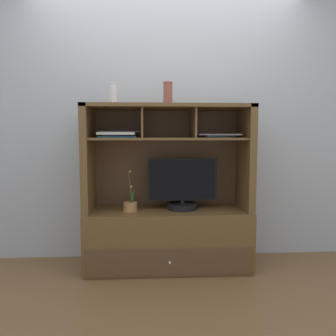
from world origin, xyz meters
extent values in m
cube|color=brown|center=(0.00, 0.00, -0.01)|extent=(6.00, 6.00, 0.02)
cube|color=#ABB4BD|center=(0.00, 0.28, 1.40)|extent=(6.00, 0.02, 2.80)
cube|color=brown|center=(0.00, 0.00, 0.26)|extent=(1.44, 0.51, 0.52)
cube|color=brown|center=(0.00, -0.26, 0.14)|extent=(1.38, 0.01, 0.23)
sphere|color=silver|center=(0.00, -0.27, 0.14)|extent=(0.02, 0.02, 0.02)
cube|color=brown|center=(-0.69, 0.00, 0.98)|extent=(0.06, 0.46, 0.91)
cube|color=brown|center=(0.69, 0.00, 0.98)|extent=(0.06, 0.46, 0.91)
cube|color=brown|center=(0.00, 0.22, 0.96)|extent=(1.38, 0.02, 0.88)
cube|color=brown|center=(0.00, 0.00, 1.42)|extent=(1.44, 0.46, 0.03)
cube|color=brown|center=(0.00, 0.00, 1.15)|extent=(1.32, 0.41, 0.02)
cube|color=brown|center=(-0.22, 0.00, 1.28)|extent=(0.02, 0.39, 0.25)
cube|color=brown|center=(0.22, 0.00, 1.28)|extent=(0.02, 0.39, 0.25)
cylinder|color=black|center=(0.13, 0.01, 0.54)|extent=(0.27, 0.27, 0.05)
cylinder|color=black|center=(0.13, 0.01, 0.58)|extent=(0.04, 0.04, 0.03)
cube|color=black|center=(0.13, 0.01, 0.79)|extent=(0.61, 0.03, 0.38)
cube|color=black|center=(0.13, -0.01, 0.79)|extent=(0.58, 0.00, 0.35)
cylinder|color=#B17C47|center=(-0.33, -0.05, 0.56)|extent=(0.12, 0.12, 0.08)
cylinder|color=#B17C47|center=(-0.33, -0.05, 0.52)|extent=(0.13, 0.13, 0.01)
cylinder|color=#4C6B38|center=(-0.33, -0.05, 0.73)|extent=(0.03, 0.02, 0.26)
sphere|color=#BA8B38|center=(-0.32, -0.04, 0.73)|extent=(0.02, 0.02, 0.02)
sphere|color=#BA8B38|center=(-0.33, -0.03, 0.87)|extent=(0.02, 0.02, 0.02)
ellipsoid|color=#2D6627|center=(-0.31, -0.06, 0.63)|extent=(0.05, 0.06, 0.11)
ellipsoid|color=#2D6627|center=(-0.31, -0.04, 0.63)|extent=(0.05, 0.06, 0.13)
cube|color=#2A3742|center=(0.43, -0.02, 1.16)|extent=(0.25, 0.28, 0.01)
cube|color=#3E7E5E|center=(0.43, -0.04, 1.17)|extent=(0.28, 0.23, 0.01)
cube|color=slate|center=(0.44, -0.03, 1.18)|extent=(0.38, 0.33, 0.01)
cube|color=#24567C|center=(-0.43, -0.03, 1.16)|extent=(0.32, 0.26, 0.01)
cube|color=#2F448A|center=(-0.43, -0.02, 1.17)|extent=(0.25, 0.23, 0.01)
cube|color=beige|center=(-0.43, -0.04, 1.19)|extent=(0.33, 0.30, 0.02)
cube|color=#303349|center=(-0.42, -0.03, 1.21)|extent=(0.36, 0.24, 0.01)
cylinder|color=brown|center=(0.00, 0.02, 1.53)|extent=(0.08, 0.08, 0.19)
torus|color=brown|center=(0.00, 0.02, 1.63)|extent=(0.08, 0.08, 0.01)
cylinder|color=silver|center=(-0.47, -0.02, 1.52)|extent=(0.06, 0.06, 0.17)
torus|color=silver|center=(-0.47, -0.02, 1.61)|extent=(0.07, 0.07, 0.01)
camera|label=1|loc=(-0.16, -2.84, 1.16)|focal=34.77mm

